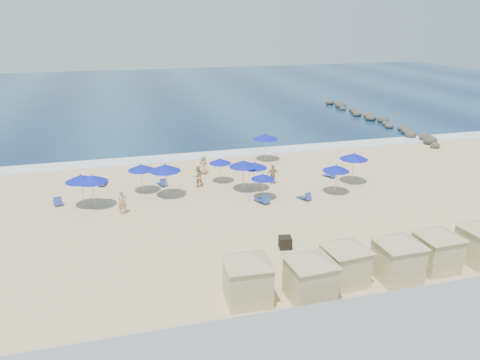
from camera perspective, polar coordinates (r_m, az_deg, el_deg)
name	(u,v)px	position (r m, az deg, el deg)	size (l,w,h in m)	color
ground	(254,218)	(32.08, 1.68, -4.62)	(160.00, 160.00, 0.00)	#D8BA89
ocean	(163,94)	(84.44, -9.42, 10.34)	(160.00, 80.00, 0.06)	#0D254A
surf_line	(208,155)	(46.21, -3.93, 3.03)	(160.00, 2.50, 0.08)	white
seawall	(348,331)	(20.97, 13.02, -17.54)	(160.00, 6.10, 1.22)	gray
rock_jetty	(375,119)	(63.44, 16.15, 7.15)	(2.56, 26.66, 0.96)	#332E2A
trash_bin	(285,242)	(28.10, 5.53, -7.59)	(0.72, 0.72, 0.72)	black
cabana_0	(248,271)	(22.62, 0.94, -11.00)	(4.53, 4.53, 2.85)	#CBC18A
cabana_1	(311,270)	(23.02, 8.60, -10.78)	(4.41, 4.41, 2.77)	#CBC18A
cabana_2	(346,256)	(24.64, 12.75, -8.99)	(4.30, 4.30, 2.71)	#CBC18A
cabana_3	(399,251)	(25.71, 18.79, -8.20)	(4.49, 4.49, 2.82)	#CBC18A
cabana_4	(438,243)	(27.42, 23.00, -7.10)	(4.32, 4.32, 2.71)	#CBC18A
umbrella_0	(81,178)	(34.84, -18.83, 0.22)	(2.26, 2.26, 2.57)	#A5A8AD
umbrella_1	(92,179)	(34.50, -17.59, 0.16)	(2.25, 2.25, 2.56)	#A5A8AD
umbrella_2	(165,168)	(35.20, -9.14, 1.49)	(2.40, 2.40, 2.74)	#A5A8AD
umbrella_3	(141,167)	(36.63, -11.96, 1.52)	(2.10, 2.10, 2.39)	#A5A8AD
umbrella_4	(220,161)	(38.16, -2.45, 2.33)	(1.88, 1.88, 2.14)	#A5A8AD
umbrella_5	(263,177)	(34.61, 2.82, 0.42)	(1.83, 1.83, 2.09)	#A5A8AD
umbrella_6	(254,165)	(36.35, 1.73, 1.83)	(2.11, 2.11, 2.40)	#A5A8AD
umbrella_7	(243,163)	(36.08, 0.42, 2.03)	(2.30, 2.30, 2.62)	#A5A8AD
umbrella_8	(266,137)	(43.93, 3.14, 5.31)	(2.39, 2.39, 2.72)	#A5A8AD
umbrella_9	(354,156)	(38.92, 13.73, 2.83)	(2.34, 2.34, 2.67)	#A5A8AD
umbrella_10	(336,168)	(36.29, 11.64, 1.44)	(2.14, 2.14, 2.43)	#A5A8AD
beach_chair_0	(58,201)	(36.64, -21.34, -2.45)	(0.77, 1.38, 0.72)	navy
beach_chair_1	(102,182)	(39.57, -16.45, -0.29)	(0.91, 1.43, 0.73)	navy
beach_chair_2	(162,183)	(38.45, -9.44, -0.33)	(0.85, 1.34, 0.69)	navy
beach_chair_3	(263,200)	(34.46, 2.84, -2.41)	(1.04, 1.51, 0.76)	navy
beach_chair_4	(305,197)	(35.36, 7.95, -2.06)	(0.95, 1.31, 0.66)	navy
beach_chair_5	(330,175)	(40.59, 10.95, 0.65)	(0.98, 1.35, 0.68)	navy
beachgoer_0	(122,202)	(33.40, -14.15, -2.67)	(0.61, 0.40, 1.68)	tan
beachgoer_1	(198,176)	(37.63, -5.17, 0.45)	(0.85, 0.66, 1.76)	tan
beachgoer_2	(273,174)	(38.21, 4.04, 0.68)	(0.95, 0.40, 1.63)	tan
beachgoer_3	(204,165)	(40.65, -4.47, 1.88)	(0.82, 0.54, 1.69)	tan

